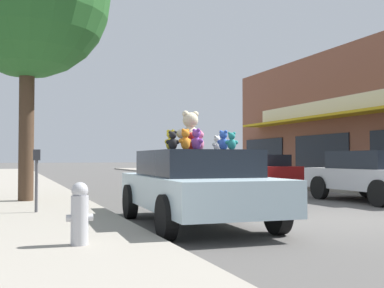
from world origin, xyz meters
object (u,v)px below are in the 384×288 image
teddy_bear_blue (223,141)px  parking_meter (37,172)px  teddy_bear_purple (196,140)px  parked_car_far_right (254,169)px  teddy_bear_black (173,141)px  teddy_bear_yellow (171,140)px  teddy_bear_red (191,141)px  teddy_bear_white (217,144)px  plush_art_car (195,184)px  teddy_bear_teal (232,141)px  fire_hydrant (80,213)px  teddy_bear_giant (190,131)px  parked_car_far_center (373,174)px  teddy_bear_pink (200,141)px  teddy_bear_orange (185,140)px

teddy_bear_blue → parking_meter: (-3.26, 1.98, -0.61)m
teddy_bear_purple → parked_car_far_right: (6.55, 10.14, -0.78)m
teddy_bear_blue → teddy_bear_black: teddy_bear_blue is taller
teddy_bear_yellow → teddy_bear_red: (0.28, -0.34, -0.03)m
teddy_bear_blue → teddy_bear_white: size_ratio=1.25×
teddy_bear_red → parked_car_far_right: 11.94m
teddy_bear_white → parked_car_far_right: (5.77, 9.26, -0.75)m
teddy_bear_yellow → teddy_bear_red: teddy_bear_yellow is taller
plush_art_car → teddy_bear_red: bearing=-126.0°
teddy_bear_teal → fire_hydrant: (-2.79, -1.39, -0.99)m
plush_art_car → teddy_bear_black: size_ratio=13.58×
teddy_bear_teal → parking_meter: bearing=-22.8°
plush_art_car → teddy_bear_black: (-0.52, -0.24, 0.79)m
plush_art_car → teddy_bear_blue: bearing=4.6°
teddy_bear_giant → teddy_bear_purple: teddy_bear_giant is taller
plush_art_car → teddy_bear_yellow: teddy_bear_yellow is taller
teddy_bear_blue → parked_car_far_center: (5.85, 2.65, -0.79)m
teddy_bear_white → parking_meter: teddy_bear_white is taller
teddy_bear_blue → teddy_bear_yellow: same height
fire_hydrant → parking_meter: parking_meter is taller
teddy_bear_pink → teddy_bear_white: bearing=159.4°
teddy_bear_orange → fire_hydrant: teddy_bear_orange is taller
teddy_bear_orange → teddy_bear_teal: bearing=151.5°
teddy_bear_white → parked_car_far_center: size_ratio=0.08×
teddy_bear_yellow → teddy_bear_white: bearing=-106.3°
teddy_bear_blue → teddy_bear_white: teddy_bear_blue is taller
teddy_bear_white → teddy_bear_blue: bearing=57.6°
teddy_bear_teal → teddy_bear_purple: 0.62m
plush_art_car → teddy_bear_blue: size_ratio=11.89×
teddy_bear_red → teddy_bear_yellow: bearing=-36.1°
teddy_bear_red → teddy_bear_white: bearing=-124.6°
teddy_bear_blue → teddy_bear_pink: bearing=72.9°
plush_art_car → fire_hydrant: size_ratio=5.81×
teddy_bear_giant → teddy_bear_teal: (0.47, -0.79, -0.20)m
teddy_bear_teal → teddy_bear_white: (0.22, 1.15, -0.00)m
teddy_bear_giant → teddy_bear_white: (0.70, 0.35, -0.21)m
teddy_bear_giant → teddy_bear_yellow: (-0.38, 0.01, -0.17)m
teddy_bear_yellow → parking_meter: (-2.26, 1.84, -0.61)m
fire_hydrant → teddy_bear_blue: bearing=35.0°
teddy_bear_black → parked_car_far_center: bearing=-133.3°
parking_meter → parked_car_far_right: bearing=40.4°
teddy_bear_purple → teddy_bear_white: bearing=-65.1°
plush_art_car → parked_car_far_right: bearing=59.1°
plush_art_car → teddy_bear_black: bearing=-152.7°
teddy_bear_yellow → parked_car_far_right: teddy_bear_yellow is taller
teddy_bear_blue → teddy_bear_orange: size_ratio=1.07×
teddy_bear_yellow → teddy_bear_red: size_ratio=1.16×
teddy_bear_yellow → parking_meter: 2.97m
parked_car_far_right → parking_meter: parking_meter is taller
teddy_bear_white → teddy_bear_orange: teddy_bear_orange is taller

